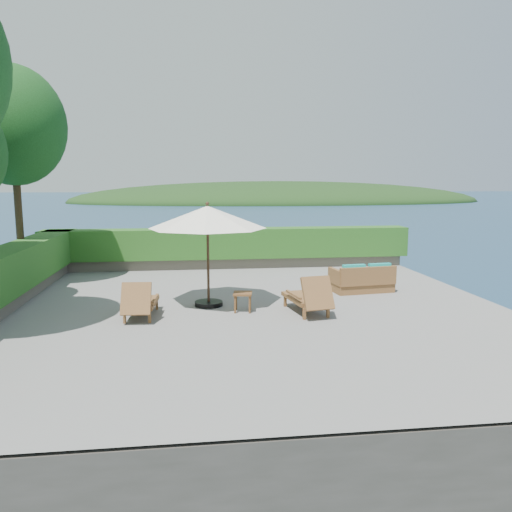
{
  "coord_description": "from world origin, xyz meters",
  "views": [
    {
      "loc": [
        -1.24,
        -11.29,
        2.9
      ],
      "look_at": [
        0.3,
        0.8,
        1.1
      ],
      "focal_mm": 35.0,
      "sensor_mm": 36.0,
      "label": 1
    }
  ],
  "objects": [
    {
      "name": "patio_umbrella",
      "position": [
        -0.9,
        0.3,
        2.08
      ],
      "size": [
        2.97,
        2.97,
        2.46
      ],
      "rotation": [
        0.0,
        0.0,
        -0.08
      ],
      "color": "black",
      "rests_on": "ground"
    },
    {
      "name": "offshore_island",
      "position": [
        25.0,
        140.0,
        -3.0
      ],
      "size": [
        126.0,
        57.6,
        12.6
      ],
      "primitive_type": "ellipsoid",
      "color": "black",
      "rests_on": "ocean"
    },
    {
      "name": "ocean",
      "position": [
        0.0,
        0.0,
        -3.0
      ],
      "size": [
        600.0,
        600.0,
        0.0
      ],
      "primitive_type": "plane",
      "color": "#19354E",
      "rests_on": "ground"
    },
    {
      "name": "wicker_loveseat",
      "position": [
        3.24,
        1.32,
        0.31
      ],
      "size": [
        1.7,
        1.03,
        0.79
      ],
      "rotation": [
        0.0,
        0.0,
        0.13
      ],
      "color": "brown",
      "rests_on": "ground"
    },
    {
      "name": "side_table",
      "position": [
        -0.15,
        -0.33,
        0.36
      ],
      "size": [
        0.47,
        0.47,
        0.44
      ],
      "rotation": [
        0.0,
        0.0,
        -0.16
      ],
      "color": "brown",
      "rests_on": "ground"
    },
    {
      "name": "foundation",
      "position": [
        0.0,
        0.0,
        -1.55
      ],
      "size": [
        12.0,
        12.0,
        3.0
      ],
      "primitive_type": "cube",
      "color": "#4F463E",
      "rests_on": "ocean"
    },
    {
      "name": "ground",
      "position": [
        0.0,
        0.0,
        0.0
      ],
      "size": [
        12.0,
        12.0,
        0.0
      ],
      "primitive_type": "plane",
      "color": "slate",
      "rests_on": "ground"
    },
    {
      "name": "tree_far",
      "position": [
        -6.0,
        3.2,
        4.4
      ],
      "size": [
        2.8,
        2.8,
        6.03
      ],
      "color": "#413019",
      "rests_on": "ground"
    },
    {
      "name": "planter_wall_far",
      "position": [
        0.0,
        5.6,
        0.18
      ],
      "size": [
        12.0,
        0.6,
        0.36
      ],
      "primitive_type": "cube",
      "color": "#655D51",
      "rests_on": "ground"
    },
    {
      "name": "hedge_far",
      "position": [
        0.0,
        5.6,
        0.85
      ],
      "size": [
        12.4,
        0.9,
        1.0
      ],
      "primitive_type": "cube",
      "color": "#204914",
      "rests_on": "planter_wall_far"
    },
    {
      "name": "lounge_left",
      "position": [
        -2.4,
        -0.59,
        0.36
      ],
      "size": [
        0.73,
        1.52,
        0.86
      ],
      "rotation": [
        0.0,
        0.0,
        -0.07
      ],
      "color": "brown",
      "rests_on": "ground"
    },
    {
      "name": "lounge_right",
      "position": [
        1.29,
        -0.69,
        0.38
      ],
      "size": [
        0.91,
        1.68,
        0.92
      ],
      "rotation": [
        0.0,
        0.0,
        0.17
      ],
      "color": "brown",
      "rests_on": "ground"
    }
  ]
}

